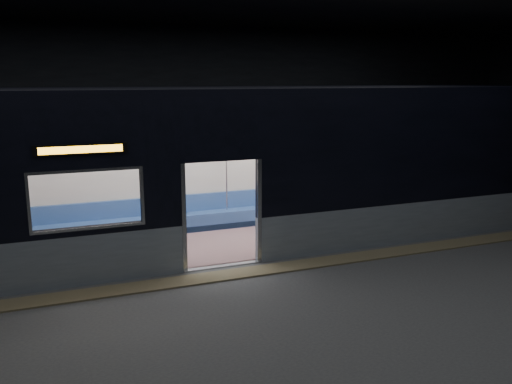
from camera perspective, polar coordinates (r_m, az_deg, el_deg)
station_floor at (r=9.56m, az=-1.54°, el=-9.88°), size 24.00×14.00×0.01m
station_envelope at (r=8.88m, az=-1.68°, el=12.68°), size 24.00×14.00×5.00m
tactile_strip at (r=10.04m, az=-2.63°, el=-8.68°), size 22.80×0.50×0.03m
metro_car at (r=11.43m, az=-5.96°, el=3.31°), size 18.00×3.04×3.35m
passenger at (r=14.49m, az=11.61°, el=0.95°), size 0.44×0.76×1.48m
handbag at (r=14.32m, az=12.26°, el=0.25°), size 0.36×0.32×0.17m
transit_map at (r=14.54m, az=10.42°, el=3.63°), size 1.06×0.03×0.69m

